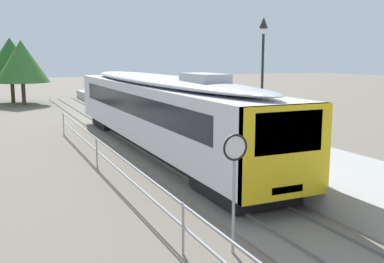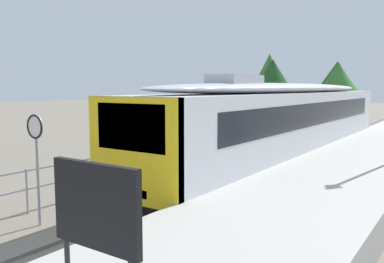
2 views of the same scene
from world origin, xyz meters
name	(u,v)px [view 1 (image 1 of 2)]	position (x,y,z in m)	size (l,w,h in m)	color
ground_plane	(99,161)	(-3.00, 22.00, 0.00)	(160.00, 160.00, 0.00)	slate
track_rails	(164,154)	(0.00, 22.00, 0.03)	(3.20, 60.00, 0.14)	gray
commuter_train	(158,107)	(0.00, 22.77, 2.15)	(2.82, 20.53, 3.74)	silver
station_platform	(226,140)	(3.25, 22.00, 0.45)	(3.90, 60.00, 0.90)	#B7B5AD
platform_lamp_mid_platform	(263,53)	(4.48, 20.84, 4.62)	(0.34, 0.34, 5.35)	#232328
speed_limit_sign	(235,164)	(-2.21, 11.60, 2.12)	(0.61, 0.10, 2.81)	#9EA0A5
carpark_fence	(183,217)	(-3.30, 12.00, 0.91)	(0.06, 36.06, 1.25)	#9EA0A5
tree_behind_carpark	(22,61)	(-4.32, 47.36, 4.01)	(4.91, 4.91, 5.95)	brown
tree_behind_station_far	(10,58)	(-5.15, 49.95, 4.31)	(5.23, 5.23, 6.25)	brown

